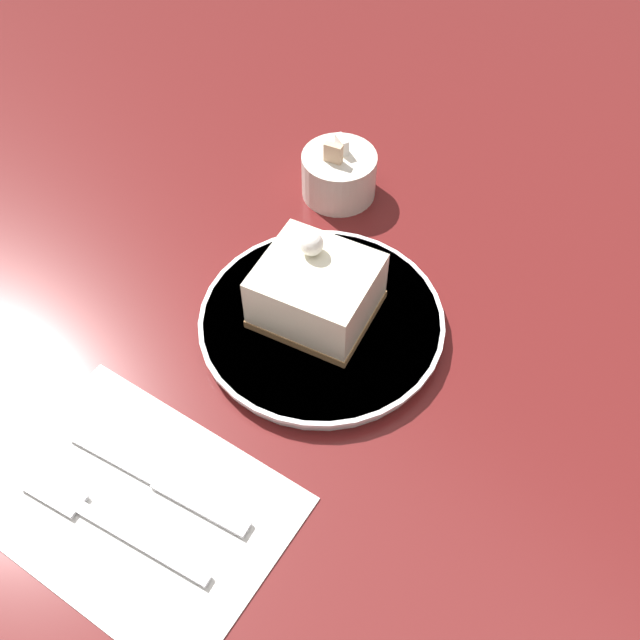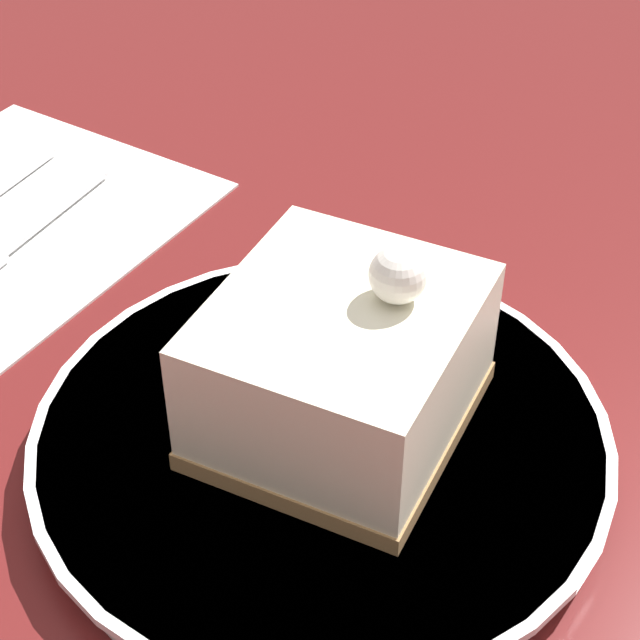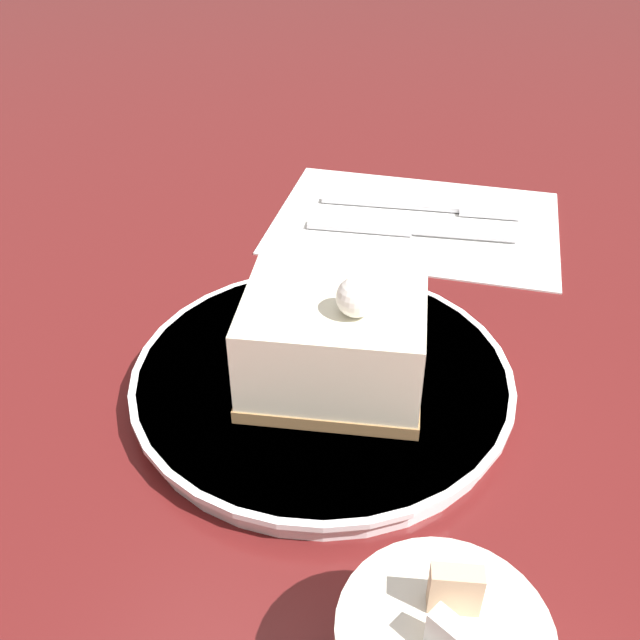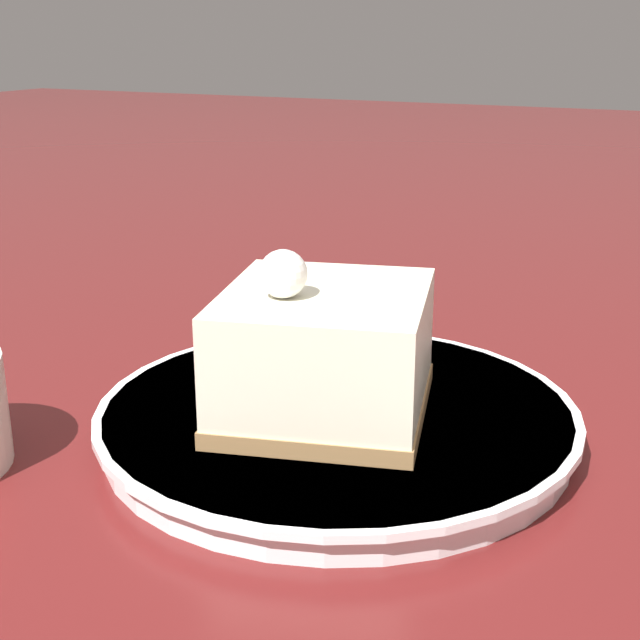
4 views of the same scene
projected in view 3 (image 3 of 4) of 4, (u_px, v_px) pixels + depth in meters
ground_plane at (383, 398)px, 0.45m from camera, size 4.00×4.00×0.00m
plate at (322, 379)px, 0.45m from camera, size 0.24×0.24×0.02m
cake_slice at (335, 337)px, 0.42m from camera, size 0.12×0.13×0.08m
napkin at (416, 221)px, 0.63m from camera, size 0.21×0.27×0.00m
fork at (438, 207)px, 0.65m from camera, size 0.06×0.18×0.00m
knife at (392, 229)px, 0.61m from camera, size 0.05×0.18×0.00m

